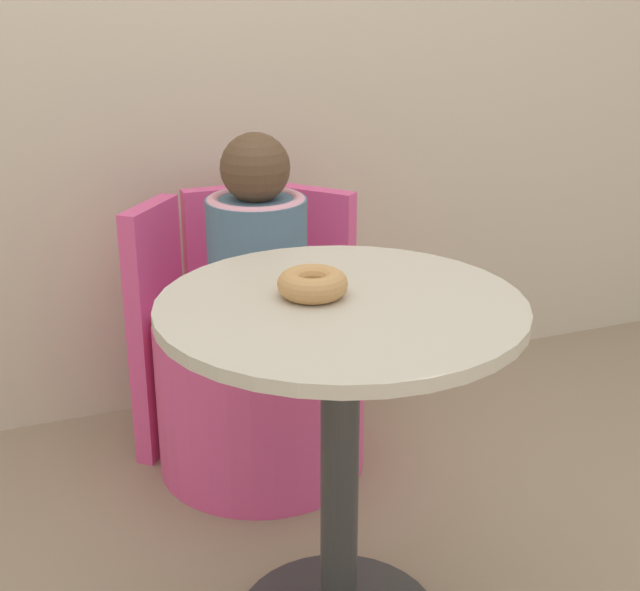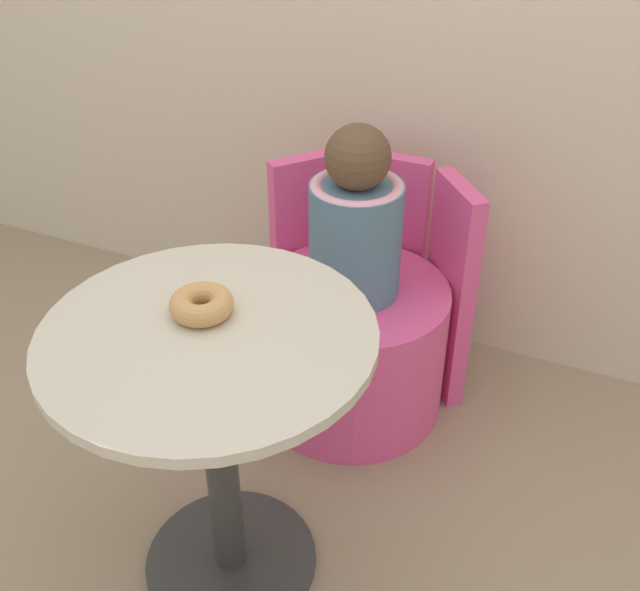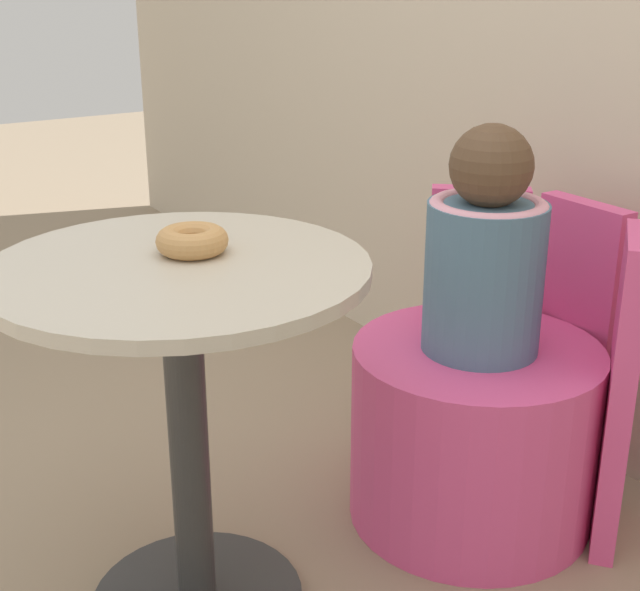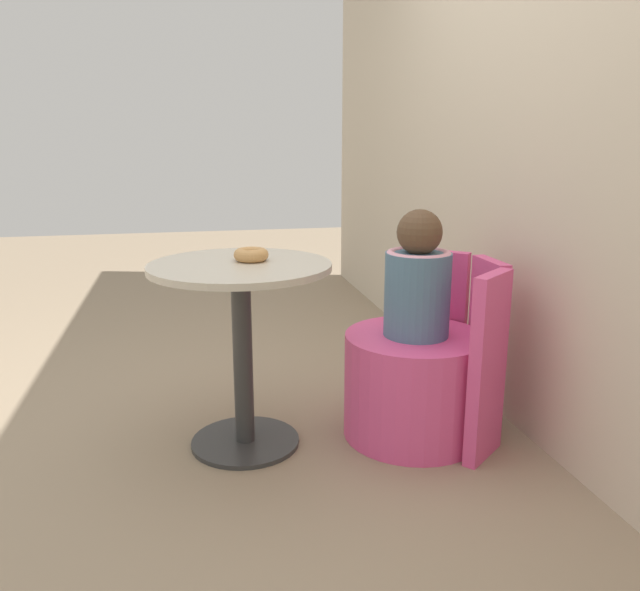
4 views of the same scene
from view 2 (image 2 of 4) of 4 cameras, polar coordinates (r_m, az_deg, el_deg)
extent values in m
plane|color=gray|center=(1.99, -5.40, -19.55)|extent=(12.00, 12.00, 0.00)
cylinder|color=#333333|center=(1.99, -6.75, -19.31)|extent=(0.42, 0.42, 0.02)
cylinder|color=#333333|center=(1.72, -7.54, -12.41)|extent=(0.07, 0.07, 0.68)
cylinder|color=beige|center=(1.48, -8.55, -3.06)|extent=(0.67, 0.67, 0.02)
cylinder|color=#E54C8C|center=(2.24, 2.45, -3.99)|extent=(0.55, 0.55, 0.42)
cube|color=#E54C8C|center=(2.40, 5.19, 2.82)|extent=(0.24, 0.05, 0.70)
cube|color=#E54C8C|center=(2.26, 9.81, 0.25)|extent=(0.19, 0.21, 0.70)
cube|color=#E54C8C|center=(2.38, -0.92, 2.75)|extent=(0.19, 0.21, 0.70)
cylinder|color=slate|center=(2.03, 2.71, 4.27)|extent=(0.25, 0.25, 0.33)
torus|color=pink|center=(1.96, 2.83, 8.13)|extent=(0.25, 0.25, 0.04)
sphere|color=brown|center=(1.93, 2.90, 10.47)|extent=(0.17, 0.17, 0.17)
torus|color=tan|center=(1.51, -9.01, -0.66)|extent=(0.13, 0.13, 0.05)
camera|label=1|loc=(1.34, -77.62, -7.48)|focal=50.00mm
camera|label=3|loc=(0.89, 69.86, -17.78)|focal=50.00mm
camera|label=4|loc=(1.82, 79.28, -9.68)|focal=35.00mm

